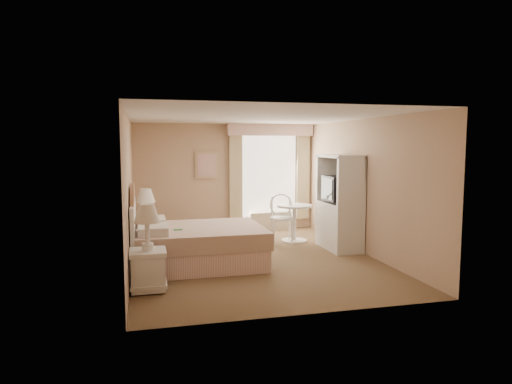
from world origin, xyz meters
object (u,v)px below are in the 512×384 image
object	(u,v)px
nightstand_near	(148,259)
round_table	(294,217)
bed	(191,244)
armoire	(340,210)
nightstand_far	(146,229)
cafe_chair	(282,214)

from	to	relation	value
nightstand_near	round_table	size ratio (longest dim) A/B	1.55
round_table	bed	bearing A→B (deg)	-148.74
round_table	armoire	distance (m)	1.09
armoire	bed	bearing A→B (deg)	-169.50
nightstand_near	nightstand_far	xyz separation A→B (m)	(0.00, 2.31, -0.00)
nightstand_far	cafe_chair	bearing A→B (deg)	6.51
round_table	cafe_chair	world-z (taller)	cafe_chair
bed	round_table	world-z (taller)	bed
nightstand_near	cafe_chair	distance (m)	3.80
bed	round_table	bearing A→B (deg)	31.26
nightstand_far	nightstand_near	bearing A→B (deg)	-90.00
nightstand_far	round_table	xyz separation A→B (m)	(3.02, 0.29, 0.07)
nightstand_near	armoire	world-z (taller)	armoire
nightstand_far	round_table	bearing A→B (deg)	5.44
nightstand_near	round_table	xyz separation A→B (m)	(3.02, 2.60, 0.06)
bed	armoire	world-z (taller)	armoire
armoire	round_table	bearing A→B (deg)	126.79
bed	cafe_chair	distance (m)	2.48
armoire	nightstand_far	bearing A→B (deg)	171.24
nightstand_far	armoire	world-z (taller)	armoire
bed	cafe_chair	xyz separation A→B (m)	(2.02, 1.42, 0.22)
bed	nightstand_near	bearing A→B (deg)	-120.99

